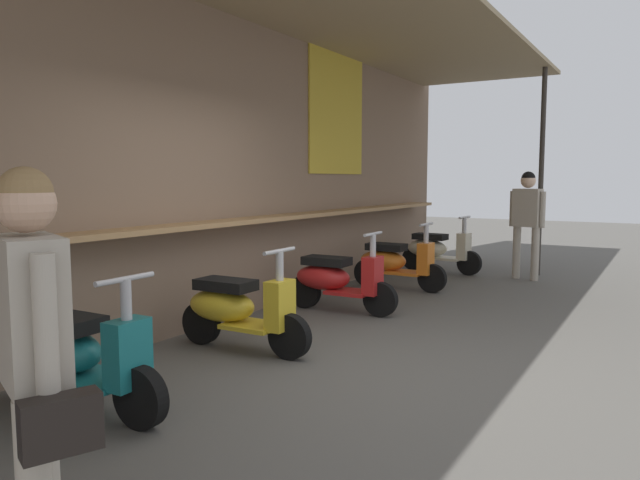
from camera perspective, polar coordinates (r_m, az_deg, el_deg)
ground_plane at (r=5.12m, az=2.17°, el=-12.04°), size 39.15×39.15×0.00m
market_stall_facade at (r=5.98m, az=-13.59°, el=9.70°), size 13.98×2.71×3.56m
scooter_teal at (r=4.40m, az=-22.23°, el=-10.19°), size 0.46×1.40×0.97m
scooter_yellow at (r=5.55m, az=-8.04°, el=-6.52°), size 0.46×1.40×0.97m
scooter_red at (r=7.08m, az=1.49°, el=-3.78°), size 0.46×1.40×0.97m
scooter_orange at (r=8.60m, az=7.09°, el=-2.11°), size 0.46×1.40×0.97m
scooter_cream at (r=10.24m, az=11.10°, el=-0.89°), size 0.48×1.40×0.97m
shopper_with_handbag at (r=2.49m, az=-25.77°, el=-8.55°), size 0.41×0.65×1.62m
shopper_browsing at (r=9.82m, az=19.25°, el=2.46°), size 0.30×0.56×1.69m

